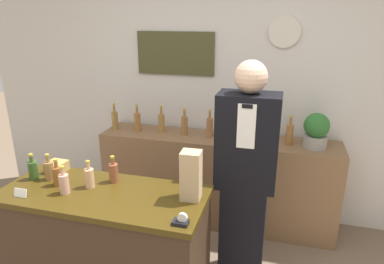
{
  "coord_description": "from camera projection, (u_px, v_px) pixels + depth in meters",
  "views": [
    {
      "loc": [
        0.65,
        -1.32,
        2.01
      ],
      "look_at": [
        -0.01,
        1.08,
        1.16
      ],
      "focal_mm": 32.0,
      "sensor_mm": 36.0,
      "label": 1
    }
  ],
  "objects": [
    {
      "name": "shelf_bottle_1",
      "position": [
        137.0,
        121.0,
        3.45
      ],
      "size": [
        0.06,
        0.06,
        0.27
      ],
      "color": "#9D6735",
      "rests_on": "back_shelf"
    },
    {
      "name": "paper_bag",
      "position": [
        191.0,
        176.0,
        2.12
      ],
      "size": [
        0.13,
        0.12,
        0.32
      ],
      "color": "tan",
      "rests_on": "display_counter"
    },
    {
      "name": "shelf_bottle_3",
      "position": [
        185.0,
        125.0,
        3.33
      ],
      "size": [
        0.06,
        0.06,
        0.27
      ],
      "color": "#976437",
      "rests_on": "back_shelf"
    },
    {
      "name": "counter_bottle_5",
      "position": [
        114.0,
        172.0,
        2.37
      ],
      "size": [
        0.06,
        0.06,
        0.19
      ],
      "color": "brown",
      "rests_on": "display_counter"
    },
    {
      "name": "shelf_bottle_7",
      "position": [
        290.0,
        134.0,
        3.08
      ],
      "size": [
        0.06,
        0.06,
        0.27
      ],
      "color": "#A06937",
      "rests_on": "back_shelf"
    },
    {
      "name": "counter_bottle_1",
      "position": [
        49.0,
        170.0,
        2.4
      ],
      "size": [
        0.06,
        0.06,
        0.19
      ],
      "color": "olive",
      "rests_on": "display_counter"
    },
    {
      "name": "shelf_bottle_0",
      "position": [
        115.0,
        120.0,
        3.5
      ],
      "size": [
        0.06,
        0.06,
        0.27
      ],
      "color": "olive",
      "rests_on": "back_shelf"
    },
    {
      "name": "counter_bottle_2",
      "position": [
        57.0,
        175.0,
        2.32
      ],
      "size": [
        0.06,
        0.06,
        0.19
      ],
      "color": "brown",
      "rests_on": "display_counter"
    },
    {
      "name": "counter_bottle_3",
      "position": [
        64.0,
        183.0,
        2.21
      ],
      "size": [
        0.06,
        0.06,
        0.19
      ],
      "color": "tan",
      "rests_on": "display_counter"
    },
    {
      "name": "shopkeeper",
      "position": [
        245.0,
        178.0,
        2.54
      ],
      "size": [
        0.44,
        0.28,
        1.74
      ],
      "color": "black",
      "rests_on": "ground_plane"
    },
    {
      "name": "shelf_bottle_6",
      "position": [
        262.0,
        131.0,
        3.15
      ],
      "size": [
        0.06,
        0.06,
        0.27
      ],
      "color": "#996532",
      "rests_on": "back_shelf"
    },
    {
      "name": "counter_bottle_4",
      "position": [
        89.0,
        177.0,
        2.29
      ],
      "size": [
        0.06,
        0.06,
        0.19
      ],
      "color": "tan",
      "rests_on": "display_counter"
    },
    {
      "name": "shelf_bottle_2",
      "position": [
        161.0,
        122.0,
        3.41
      ],
      "size": [
        0.06,
        0.06,
        0.27
      ],
      "color": "#A2713A",
      "rests_on": "back_shelf"
    },
    {
      "name": "shelf_bottle_5",
      "position": [
        235.0,
        129.0,
        3.2
      ],
      "size": [
        0.06,
        0.06,
        0.27
      ],
      "color": "olive",
      "rests_on": "back_shelf"
    },
    {
      "name": "shelf_bottle_4",
      "position": [
        210.0,
        127.0,
        3.28
      ],
      "size": [
        0.06,
        0.06,
        0.27
      ],
      "color": "#9A653D",
      "rests_on": "back_shelf"
    },
    {
      "name": "back_wall",
      "position": [
        217.0,
        85.0,
        3.41
      ],
      "size": [
        5.2,
        0.09,
        2.7
      ],
      "color": "silver",
      "rests_on": "ground_plane"
    },
    {
      "name": "display_counter",
      "position": [
        108.0,
        250.0,
        2.39
      ],
      "size": [
        1.38,
        0.58,
        0.91
      ],
      "color": "#382619",
      "rests_on": "ground_plane"
    },
    {
      "name": "tape_dispenser",
      "position": [
        181.0,
        221.0,
        1.89
      ],
      "size": [
        0.09,
        0.06,
        0.07
      ],
      "color": "black",
      "rests_on": "display_counter"
    },
    {
      "name": "price_card_left",
      "position": [
        20.0,
        193.0,
        2.18
      ],
      "size": [
        0.09,
        0.02,
        0.06
      ],
      "color": "white",
      "rests_on": "display_counter"
    },
    {
      "name": "back_shelf",
      "position": [
        216.0,
        180.0,
        3.43
      ],
      "size": [
        2.3,
        0.44,
        0.9
      ],
      "color": "brown",
      "rests_on": "ground_plane"
    },
    {
      "name": "potted_plant",
      "position": [
        316.0,
        131.0,
        2.99
      ],
      "size": [
        0.22,
        0.22,
        0.31
      ],
      "color": "#9E998E",
      "rests_on": "back_shelf"
    },
    {
      "name": "gift_box",
      "position": [
        57.0,
        167.0,
        2.54
      ],
      "size": [
        0.14,
        0.14,
        0.08
      ],
      "color": "tan",
      "rests_on": "display_counter"
    },
    {
      "name": "counter_bottle_0",
      "position": [
        33.0,
        170.0,
        2.41
      ],
      "size": [
        0.06,
        0.06,
        0.19
      ],
      "color": "#315120",
      "rests_on": "display_counter"
    }
  ]
}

